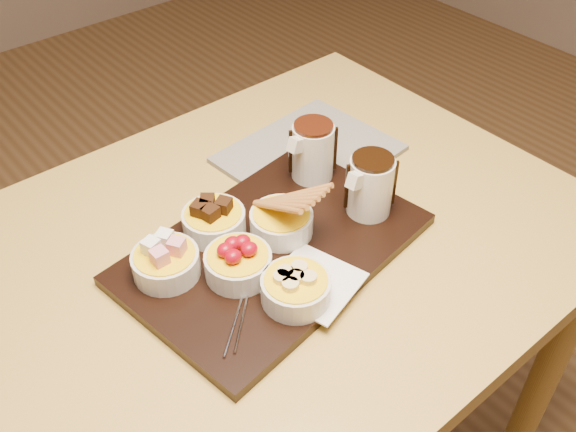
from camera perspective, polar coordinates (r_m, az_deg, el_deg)
dining_table at (r=1.08m, az=-4.85°, el=-7.56°), size 1.20×0.80×0.75m
serving_board at (r=1.01m, az=-1.31°, el=-2.91°), size 0.50×0.36×0.02m
napkin at (r=0.94m, az=2.31°, el=-5.92°), size 0.15×0.15×0.00m
bowl_marshmallows at (r=0.96m, az=-10.79°, el=-4.20°), size 0.10×0.10×0.04m
bowl_cake at (r=1.02m, az=-6.59°, el=-0.55°), size 0.10×0.10×0.04m
bowl_strawberries at (r=0.94m, az=-4.44°, el=-4.33°), size 0.10×0.10×0.04m
bowl_biscotti at (r=1.01m, az=-0.59°, el=-0.62°), size 0.10×0.10×0.04m
bowl_bananas at (r=0.91m, az=0.70°, el=-6.55°), size 0.10×0.10×0.04m
pitcher_dark_chocolate at (r=1.04m, az=7.33°, el=2.63°), size 0.08×0.08×0.10m
pitcher_milk_chocolate at (r=1.11m, az=2.21°, el=5.71°), size 0.08×0.08×0.10m
fondue_skewers at (r=0.94m, az=-3.75°, el=-6.05°), size 0.19×0.22×0.01m
newspaper at (r=1.21m, az=1.88°, el=5.53°), size 0.32×0.26×0.01m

